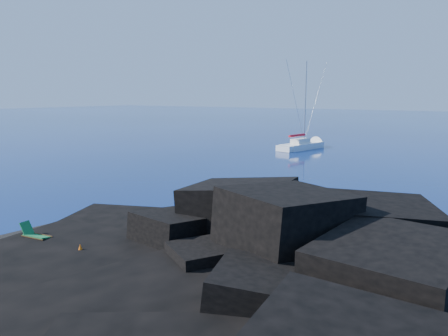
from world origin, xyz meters
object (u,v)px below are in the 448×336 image
object	(u,v)px
sunbather	(114,242)
marker_cone	(80,250)
deck_chair	(36,232)
sailboat	(302,149)

from	to	relation	value
sunbather	marker_cone	bearing A→B (deg)	-105.43
marker_cone	deck_chair	bearing A→B (deg)	-179.04
marker_cone	sailboat	bearing A→B (deg)	101.43
sailboat	deck_chair	distance (m)	43.41
deck_chair	marker_cone	size ratio (longest dim) A/B	2.77
sailboat	sunbather	bearing A→B (deg)	-67.61
sailboat	marker_cone	world-z (taller)	sailboat
marker_cone	sunbather	bearing A→B (deg)	83.03
sunbather	marker_cone	world-z (taller)	marker_cone
deck_chair	sailboat	bearing A→B (deg)	89.72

